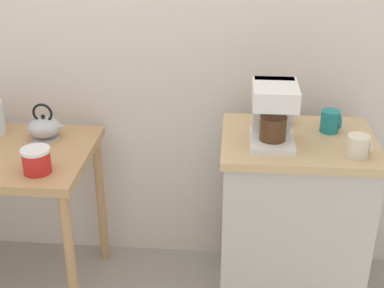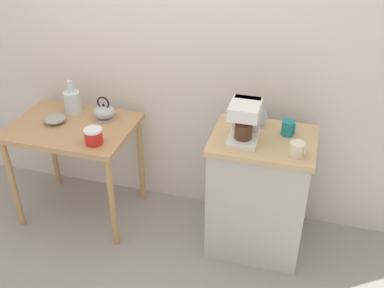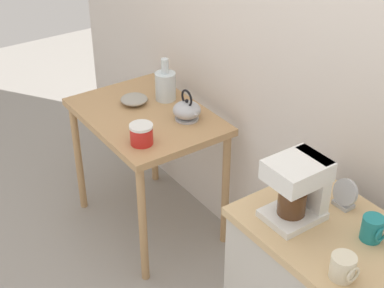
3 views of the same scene
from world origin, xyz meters
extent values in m
cylinder|color=tan|center=(-0.26, -0.26, 0.37)|extent=(0.04, 0.04, 0.74)
cylinder|color=tan|center=(-0.26, 0.29, 0.37)|extent=(0.04, 0.04, 0.74)
cube|color=#BCB7AD|center=(0.70, 0.02, 0.43)|extent=(0.63, 0.49, 0.85)
cube|color=tan|center=(0.70, 0.02, 0.87)|extent=(0.66, 0.52, 0.04)
cylinder|color=#B2B5BA|center=(-0.46, 0.16, 0.78)|extent=(0.13, 0.13, 0.01)
ellipsoid|color=#B2B5BA|center=(-0.46, 0.16, 0.83)|extent=(0.15, 0.15, 0.09)
cone|color=#B2B5BA|center=(-0.39, 0.16, 0.84)|extent=(0.08, 0.03, 0.06)
sphere|color=black|center=(-0.46, 0.16, 0.89)|extent=(0.02, 0.02, 0.02)
torus|color=black|center=(-0.46, 0.16, 0.91)|extent=(0.10, 0.01, 0.10)
cylinder|color=red|center=(-0.39, -0.17, 0.83)|extent=(0.12, 0.12, 0.09)
cylinder|color=white|center=(-0.39, -0.17, 0.88)|extent=(0.12, 0.12, 0.01)
cube|color=white|center=(0.58, -0.05, 0.91)|extent=(0.18, 0.22, 0.03)
cube|color=white|center=(0.58, 0.03, 1.02)|extent=(0.16, 0.05, 0.26)
cube|color=white|center=(0.58, -0.05, 1.11)|extent=(0.18, 0.22, 0.08)
cylinder|color=#4C2D19|center=(0.58, -0.06, 0.97)|extent=(0.11, 0.11, 0.10)
cylinder|color=teal|center=(0.84, 0.10, 0.94)|extent=(0.08, 0.08, 0.10)
torus|color=teal|center=(0.88, 0.10, 0.94)|extent=(0.01, 0.06, 0.06)
cylinder|color=beige|center=(0.91, -0.14, 0.94)|extent=(0.09, 0.09, 0.09)
torus|color=beige|center=(0.96, -0.14, 0.94)|extent=(0.01, 0.06, 0.06)
cube|color=#B2B5BA|center=(0.65, 0.16, 0.90)|extent=(0.08, 0.06, 0.02)
cylinder|color=#B2B5BA|center=(0.65, 0.16, 0.96)|extent=(0.11, 0.05, 0.11)
cylinder|color=black|center=(0.65, 0.16, 0.96)|extent=(0.09, 0.04, 0.09)
camera|label=1|loc=(0.42, -2.06, 1.84)|focal=49.73mm
camera|label=2|loc=(0.92, -2.44, 2.34)|focal=42.15mm
camera|label=3|loc=(1.80, -1.37, 2.31)|focal=53.60mm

